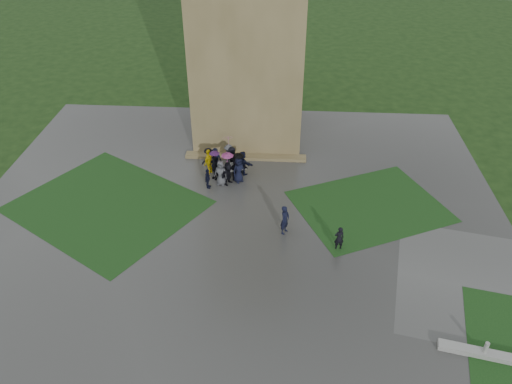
# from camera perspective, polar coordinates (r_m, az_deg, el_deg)

# --- Properties ---
(ground) EXTENTS (120.00, 120.00, 0.00)m
(ground) POSITION_cam_1_polar(r_m,az_deg,el_deg) (28.88, -2.88, -6.93)
(ground) COLOR black
(plaza) EXTENTS (34.00, 34.00, 0.02)m
(plaza) POSITION_cam_1_polar(r_m,az_deg,el_deg) (30.39, -2.49, -4.42)
(plaza) COLOR #343331
(plaza) RESTS_ON ground
(lawn_inset_left) EXTENTS (14.10, 13.46, 0.01)m
(lawn_inset_left) POSITION_cam_1_polar(r_m,az_deg,el_deg) (33.77, -16.65, -1.50)
(lawn_inset_left) COLOR #133412
(lawn_inset_left) RESTS_ON plaza
(lawn_inset_right) EXTENTS (11.12, 10.15, 0.01)m
(lawn_inset_right) POSITION_cam_1_polar(r_m,az_deg,el_deg) (33.12, 12.84, -1.61)
(lawn_inset_right) COLOR #133412
(lawn_inset_right) RESTS_ON plaza
(tower) EXTENTS (8.00, 8.00, 18.00)m
(tower) POSITION_cam_1_polar(r_m,az_deg,el_deg) (37.91, -0.79, 19.16)
(tower) COLOR brown
(tower) RESTS_ON ground
(tower_plinth) EXTENTS (9.00, 0.80, 0.22)m
(tower_plinth) POSITION_cam_1_polar(r_m,az_deg,el_deg) (37.36, -1.19, 4.07)
(tower_plinth) COLOR brown
(tower_plinth) RESTS_ON plaza
(bench) EXTENTS (1.62, 1.08, 0.90)m
(bench) POSITION_cam_1_polar(r_m,az_deg,el_deg) (35.26, -2.47, 2.68)
(bench) COLOR #AFAFAB
(bench) RESTS_ON plaza
(visitor_cluster) EXTENTS (3.90, 3.79, 2.50)m
(visitor_cluster) POSITION_cam_1_polar(r_m,az_deg,el_deg) (34.82, -3.51, 3.25)
(visitor_cluster) COLOR black
(visitor_cluster) RESTS_ON plaza
(pedestrian_mid) EXTENTS (0.72, 0.82, 1.90)m
(pedestrian_mid) POSITION_cam_1_polar(r_m,az_deg,el_deg) (29.68, 3.32, -3.19)
(pedestrian_mid) COLOR black
(pedestrian_mid) RESTS_ON plaza
(pedestrian_near) EXTENTS (0.63, 0.47, 1.56)m
(pedestrian_near) POSITION_cam_1_polar(r_m,az_deg,el_deg) (28.97, 9.48, -5.23)
(pedestrian_near) COLOR black
(pedestrian_near) RESTS_ON plaza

